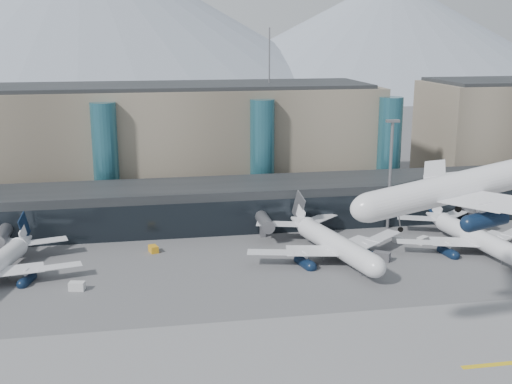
% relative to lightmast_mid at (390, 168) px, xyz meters
% --- Properties ---
extents(ground, '(900.00, 900.00, 0.00)m').
position_rel_lightmast_mid_xyz_m(ground, '(-30.00, -48.00, -14.42)').
color(ground, '#515154').
rests_on(ground, ground).
extents(runway_strip, '(400.00, 40.00, 0.04)m').
position_rel_lightmast_mid_xyz_m(runway_strip, '(-30.00, -63.00, -14.40)').
color(runway_strip, slate).
rests_on(runway_strip, ground).
extents(runway_markings, '(128.00, 1.00, 0.02)m').
position_rel_lightmast_mid_xyz_m(runway_markings, '(-30.00, -63.00, -14.37)').
color(runway_markings, gold).
rests_on(runway_markings, ground).
extents(concourse, '(170.00, 27.00, 10.00)m').
position_rel_lightmast_mid_xyz_m(concourse, '(-30.02, 9.73, -9.45)').
color(concourse, black).
rests_on(concourse, ground).
extents(terminal_main, '(130.00, 30.00, 31.00)m').
position_rel_lightmast_mid_xyz_m(terminal_main, '(-55.00, 42.00, 1.03)').
color(terminal_main, gray).
rests_on(terminal_main, ground).
extents(teal_towers, '(116.40, 19.40, 46.00)m').
position_rel_lightmast_mid_xyz_m(teal_towers, '(-44.99, 26.01, -0.41)').
color(teal_towers, '#275D6D').
rests_on(teal_towers, ground).
extents(mountain_ridge, '(910.00, 400.00, 110.00)m').
position_rel_lightmast_mid_xyz_m(mountain_ridge, '(-14.03, 332.00, 31.33)').
color(mountain_ridge, gray).
rests_on(mountain_ridge, ground).
extents(lightmast_mid, '(3.00, 1.20, 25.60)m').
position_rel_lightmast_mid_xyz_m(lightmast_mid, '(0.00, 0.00, 0.00)').
color(lightmast_mid, slate).
rests_on(lightmast_mid, ground).
extents(hero_jet, '(33.91, 35.20, 11.33)m').
position_rel_lightmast_mid_xyz_m(hero_jet, '(-11.89, -59.97, 11.89)').
color(hero_jet, silver).
rests_on(hero_jet, ground).
extents(jet_parked_left, '(31.79, 32.75, 10.52)m').
position_rel_lightmast_mid_xyz_m(jet_parked_left, '(-82.94, -15.71, -10.44)').
color(jet_parked_left, silver).
rests_on(jet_parked_left, ground).
extents(jet_parked_mid, '(36.68, 37.72, 12.13)m').
position_rel_lightmast_mid_xyz_m(jet_parked_mid, '(-19.21, -15.51, -9.83)').
color(jet_parked_mid, silver).
rests_on(jet_parked_mid, ground).
extents(jet_parked_right, '(34.47, 34.44, 11.19)m').
position_rel_lightmast_mid_xyz_m(jet_parked_right, '(11.44, -15.60, -10.19)').
color(jet_parked_right, silver).
rests_on(jet_parked_right, ground).
extents(veh_a, '(2.99, 2.09, 1.53)m').
position_rel_lightmast_mid_xyz_m(veh_a, '(-68.38, -25.41, -13.65)').
color(veh_a, silver).
rests_on(veh_a, ground).
extents(veh_b, '(2.17, 2.81, 1.43)m').
position_rel_lightmast_mid_xyz_m(veh_b, '(-54.47, -7.30, -13.70)').
color(veh_b, orange).
rests_on(veh_b, ground).
extents(veh_c, '(3.70, 3.36, 1.84)m').
position_rel_lightmast_mid_xyz_m(veh_c, '(-9.31, -20.59, -13.50)').
color(veh_c, '#4B4A4F').
rests_on(veh_c, ground).
extents(veh_d, '(3.02, 2.69, 1.53)m').
position_rel_lightmast_mid_xyz_m(veh_d, '(3.38, -11.98, -13.65)').
color(veh_d, silver).
rests_on(veh_d, ground).
extents(veh_g, '(2.42, 2.33, 1.24)m').
position_rel_lightmast_mid_xyz_m(veh_g, '(-1.65, -10.24, -13.80)').
color(veh_g, silver).
rests_on(veh_g, ground).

